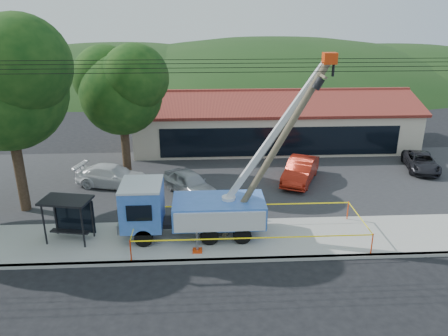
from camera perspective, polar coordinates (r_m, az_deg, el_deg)
ground at (r=18.79m, az=3.53°, el=-15.50°), size 120.00×120.00×0.00m
curb at (r=20.47m, az=2.87°, el=-11.88°), size 60.00×0.25×0.15m
sidewalk at (r=22.09m, az=2.37°, el=-9.25°), size 60.00×4.00×0.15m
parking_lot at (r=29.29m, az=0.92°, el=-1.51°), size 60.00×12.00×0.10m
strip_mall at (r=36.72m, az=6.34°, el=5.96°), size 22.50×8.53×4.67m
tree_west_near at (r=25.43m, az=-26.86°, el=10.42°), size 7.56×6.72×10.80m
tree_lot at (r=28.94m, az=-13.35°, el=10.38°), size 6.30×5.60×8.94m
hill_west at (r=72.14m, az=-13.75°, el=11.15°), size 78.40×56.00×28.00m
hill_center at (r=71.94m, az=6.63°, el=11.56°), size 89.60×64.00×32.00m
hill_east at (r=77.80m, az=21.59°, el=10.97°), size 72.80×52.00×26.00m
utility_truck at (r=21.73m, az=-4.54°, el=-5.05°), size 10.09×3.80×8.93m
leaning_pole at (r=20.59m, az=7.15°, el=3.15°), size 4.99×1.81×8.84m
bus_shelter at (r=22.52m, az=-19.64°, el=-5.09°), size 2.54×1.85×2.23m
caution_tape at (r=21.69m, az=3.28°, el=-7.33°), size 11.15×3.56×1.03m
car_silver at (r=27.13m, az=-4.45°, el=-3.56°), size 3.78×4.39×1.42m
car_red at (r=29.35m, az=9.85°, el=-1.89°), size 3.43×4.92×1.54m
car_white at (r=29.05m, az=-14.19°, el=-2.48°), size 5.10×3.14×1.38m
car_dark at (r=33.92m, az=24.17°, el=-0.34°), size 2.84×4.56×1.18m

